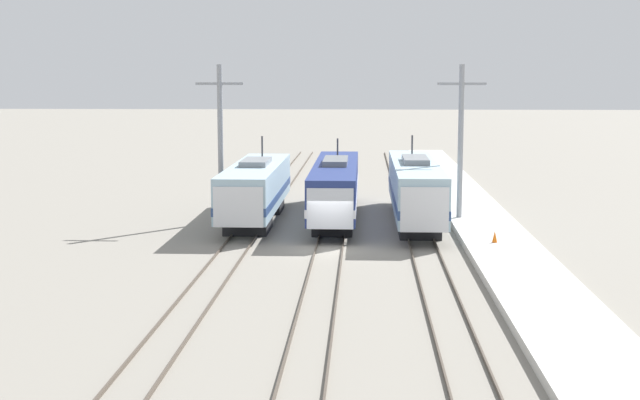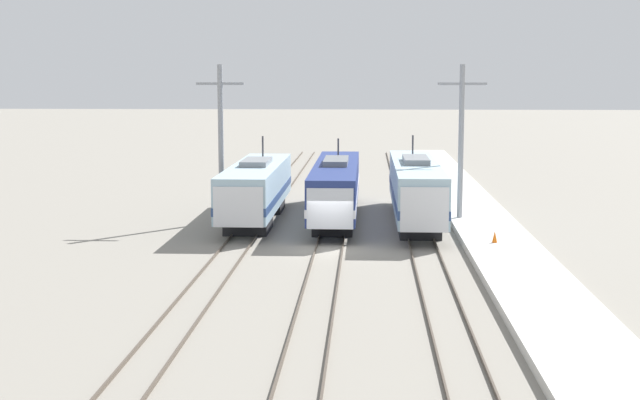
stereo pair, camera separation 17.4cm
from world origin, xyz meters
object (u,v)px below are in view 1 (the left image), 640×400
object	(u,v)px
locomotive_far_left	(255,190)
locomotive_far_right	(415,190)
locomotive_center	(335,188)
catenary_tower_right	(461,141)
traffic_cone	(495,237)
catenary_tower_left	(220,140)

from	to	relation	value
locomotive_far_left	locomotive_far_right	world-z (taller)	locomotive_far_right
locomotive_far_left	locomotive_center	xyz separation A→B (m)	(5.05, 1.12, -0.01)
catenary_tower_right	locomotive_far_left	bearing A→B (deg)	-179.99
locomotive_far_right	traffic_cone	size ratio (longest dim) A/B	28.38
locomotive_center	catenary_tower_left	size ratio (longest dim) A/B	1.92
catenary_tower_right	locomotive_center	bearing A→B (deg)	171.83
locomotive_center	traffic_cone	size ratio (longest dim) A/B	29.66
traffic_cone	locomotive_far_left	bearing A→B (deg)	148.41
traffic_cone	catenary_tower_right	bearing A→B (deg)	96.65
locomotive_far_left	traffic_cone	distance (m)	16.32
locomotive_far_right	traffic_cone	bearing A→B (deg)	-66.15
locomotive_far_left	catenary_tower_right	world-z (taller)	catenary_tower_right
locomotive_far_right	traffic_cone	distance (m)	9.38
catenary_tower_right	traffic_cone	world-z (taller)	catenary_tower_right
catenary_tower_right	traffic_cone	bearing A→B (deg)	-83.35
locomotive_far_right	catenary_tower_right	xyz separation A→B (m)	(2.76, 0.04, 3.05)
locomotive_center	catenary_tower_left	bearing A→B (deg)	-171.16
locomotive_far_left	locomotive_far_right	size ratio (longest dim) A/B	0.90
locomotive_center	locomotive_far_right	distance (m)	5.19
locomotive_center	catenary_tower_left	world-z (taller)	catenary_tower_left
locomotive_center	catenary_tower_right	xyz separation A→B (m)	(7.81, -1.12, 3.16)
catenary_tower_left	catenary_tower_right	distance (m)	15.02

